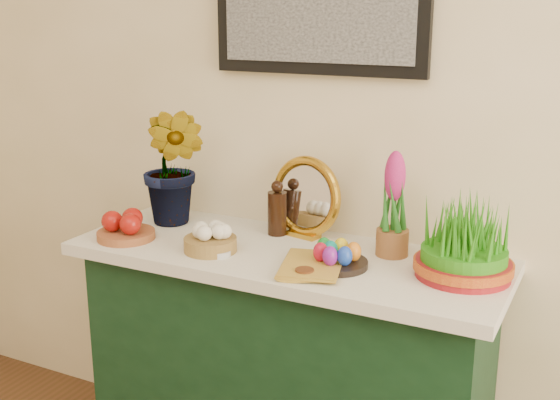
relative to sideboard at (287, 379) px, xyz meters
The scene contains 13 objects.
sideboard is the anchor object (origin of this frame).
tablecloth 0.45m from the sideboard, ahead, with size 1.40×0.55×0.04m, color white.
hyacinth_green 0.89m from the sideboard, behind, with size 0.28×0.24×0.56m, color #267121.
apple_bowl 0.75m from the sideboard, 165.31° to the right, with size 0.25×0.25×0.10m.
garlic_basket 0.56m from the sideboard, 151.36° to the right, with size 0.21×0.21×0.09m.
vinegar_cruet 0.57m from the sideboard, 127.84° to the left, with size 0.07×0.07×0.19m.
mirror 0.62m from the sideboard, 93.47° to the left, with size 0.28×0.12×0.28m.
book 0.51m from the sideboard, 69.05° to the right, with size 0.16×0.24×0.03m, color gold.
spice_dish_left 0.53m from the sideboard, 139.47° to the right, with size 0.07×0.07×0.03m.
spice_dish_right 0.54m from the sideboard, 51.90° to the right, with size 0.07×0.07×0.03m.
egg_plate 0.54m from the sideboard, 19.03° to the right, with size 0.23×0.23×0.08m.
hyacinth_pink 0.70m from the sideboard, 19.17° to the left, with size 0.10×0.10×0.33m.
wheatgrass_sabzeh 0.79m from the sideboard, ahead, with size 0.29×0.29×0.23m.
Camera 1 is at (0.66, 0.09, 1.65)m, focal length 45.00 mm.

